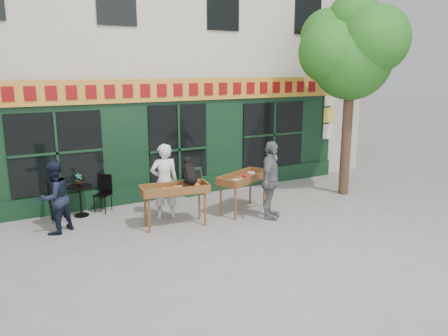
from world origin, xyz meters
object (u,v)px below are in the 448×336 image
Objects in this scene: book_cart_center at (175,192)px; woman at (164,181)px; bistro_table at (80,195)px; man_left at (54,197)px; book_cart_right at (243,180)px; man_right at (270,180)px; dog at (189,170)px.

woman is at bearing 97.75° from book_cart_center.
bistro_table is (-1.78, 1.77, -0.28)m from book_cart_center.
man_left is (-2.48, 0.22, -0.10)m from woman.
man_right is at bearing -92.57° from book_cart_right.
book_cart_center is at bearing 120.78° from man_right.
woman is at bearing -32.09° from bistro_table.
book_cart_right reaches higher than bistro_table.
woman is 1.13× the size of book_cart_right.
dog reaches higher than book_cart_center.
book_cart_right is 0.86× the size of man_right.
bistro_table is (-1.78, 1.12, -0.37)m from woman.
book_cart_center is 2.07× the size of bistro_table.
man_right is 2.49× the size of bistro_table.
book_cart_center is 2.62m from man_left.
book_cart_center is at bearing 179.62° from dog.
dog is at bearing -0.38° from book_cart_center.
man_right is (0.30, -0.75, 0.12)m from book_cart_right.
dog is 3.01m from man_left.
book_cart_center is at bearing 160.43° from book_cart_right.
book_cart_right is (1.92, 0.16, 0.00)m from book_cart_center.
woman is 1.98m from book_cart_right.
woman is 2.13m from bistro_table.
dog is 0.87m from woman.
bistro_table is (-2.13, 1.82, -0.75)m from dog.
book_cart_center is at bearing -44.79° from bistro_table.
woman reaches higher than man_left.
dog is at bearing -40.46° from bistro_table.
book_cart_right is at bearing 136.68° from man_left.
woman reaches higher than dog.
woman is at bearing 141.36° from book_cart_right.
woman is 2.54m from man_right.
man_right is (2.22, -1.24, 0.03)m from woman.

